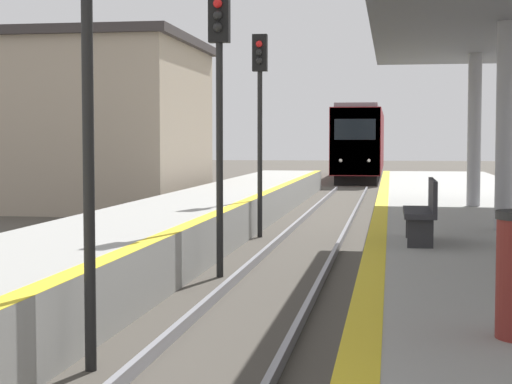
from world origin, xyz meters
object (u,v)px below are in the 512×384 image
(signal_near, at_px, (87,36))
(bench, at_px, (424,209))
(train, at_px, (361,143))
(signal_mid, at_px, (219,79))
(signal_far, at_px, (260,97))

(signal_near, bearing_deg, bench, 49.06)
(train, bearing_deg, signal_near, -91.56)
(signal_mid, bearing_deg, signal_near, -91.12)
(train, xyz_separation_m, bench, (2.33, -40.96, -0.81))
(train, relative_size, bench, 11.77)
(signal_mid, bearing_deg, signal_far, 92.22)
(train, bearing_deg, signal_far, -92.36)
(train, xyz_separation_m, signal_near, (-1.22, -45.05, 1.24))
(train, bearing_deg, signal_mid, -91.63)
(signal_mid, relative_size, bench, 3.23)
(signal_near, height_order, signal_mid, same)
(signal_far, distance_m, bench, 9.33)
(signal_mid, distance_m, bench, 4.52)
(train, relative_size, signal_near, 3.64)
(train, relative_size, signal_mid, 3.64)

